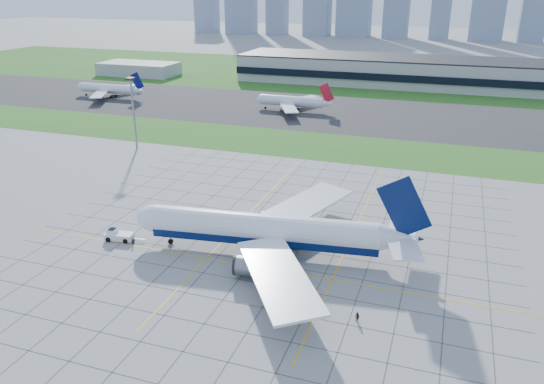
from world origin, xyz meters
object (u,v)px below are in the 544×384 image
(airliner, at_px, (266,230))
(crew_near, at_px, (133,242))
(light_mast, at_px, (133,104))
(pushback_tug, at_px, (118,235))
(distant_jet_1, at_px, (293,101))
(crew_far, at_px, (357,317))
(distant_jet_0, at_px, (109,89))

(airliner, height_order, crew_near, airliner)
(light_mast, distance_m, airliner, 94.26)
(light_mast, height_order, airliner, light_mast)
(light_mast, height_order, pushback_tug, light_mast)
(distant_jet_1, bearing_deg, crew_near, -87.80)
(pushback_tug, bearing_deg, crew_far, -20.80)
(crew_far, bearing_deg, light_mast, 174.25)
(light_mast, bearing_deg, distant_jet_1, 65.11)
(crew_near, bearing_deg, distant_jet_0, 76.59)
(crew_near, xyz_separation_m, distant_jet_1, (-5.54, 144.29, 3.63))
(light_mast, xyz_separation_m, pushback_tug, (36.55, -65.60, -15.01))
(pushback_tug, bearing_deg, light_mast, 111.74)
(crew_near, bearing_deg, pushback_tug, 114.34)
(crew_far, height_order, distant_jet_1, distant_jet_1)
(pushback_tug, distance_m, distant_jet_1, 142.96)
(airliner, xyz_separation_m, distant_jet_0, (-136.29, 136.85, -1.13))
(distant_jet_0, bearing_deg, crew_far, -44.25)
(light_mast, relative_size, crew_far, 13.21)
(crew_near, bearing_deg, light_mast, 71.80)
(light_mast, xyz_separation_m, crew_near, (41.41, -66.97, -15.32))
(crew_far, bearing_deg, pushback_tug, -159.32)
(crew_far, xyz_separation_m, distant_jet_0, (-160.16, 156.04, 3.52))
(crew_far, distance_m, distant_jet_0, 223.63)
(pushback_tug, distance_m, crew_far, 60.51)
(airliner, height_order, distant_jet_1, airliner)
(light_mast, xyz_separation_m, distant_jet_1, (35.87, 77.31, -11.70))
(airliner, distance_m, distant_jet_0, 193.14)
(airliner, height_order, pushback_tug, airliner)
(distant_jet_0, bearing_deg, crew_near, -53.48)
(light_mast, height_order, crew_near, light_mast)
(crew_near, relative_size, crew_far, 0.89)
(distant_jet_0, xyz_separation_m, distant_jet_1, (100.61, 0.92, -0.00))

